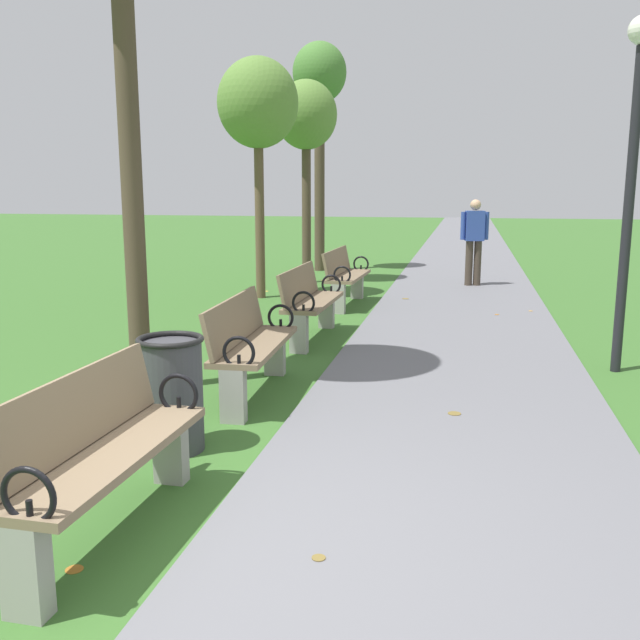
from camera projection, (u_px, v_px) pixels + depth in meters
The scene contains 13 objects.
ground_plane at pixel (191, 546), 3.72m from camera, with size 80.00×80.00×0.00m, color #386628.
paved_walkway at pixel (465, 250), 20.74m from camera, with size 2.64×44.00×0.02m, color slate.
park_bench_1 at pixel (100, 452), 3.74m from camera, with size 0.50×1.61×0.90m.
park_bench_2 at pixel (250, 344), 6.29m from camera, with size 0.54×1.62×0.90m.
park_bench_3 at pixel (310, 301), 8.64m from camera, with size 0.50×1.61×0.90m.
park_bench_4 at pixel (345, 275), 11.10m from camera, with size 0.53×1.62×0.90m.
tree_2 at pixel (258, 106), 11.39m from camera, with size 1.33×1.33×3.95m.
tree_3 at pixel (306, 119), 13.28m from camera, with size 1.18×1.18×3.87m.
tree_4 at pixel (320, 84), 15.07m from camera, with size 1.17×1.17×4.94m.
pedestrian_walking at pixel (474, 238), 13.16m from camera, with size 0.52×0.28×1.62m.
trash_bin at pixel (172, 393), 5.00m from camera, with size 0.48×0.48×0.84m.
lamp_post at pixel (634, 142), 6.78m from camera, with size 0.28×0.28×3.48m.
scattered_leaves at pixel (329, 333), 9.01m from camera, with size 4.87×11.01×0.02m.
Camera 1 is at (1.38, -3.20, 1.89)m, focal length 39.13 mm.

